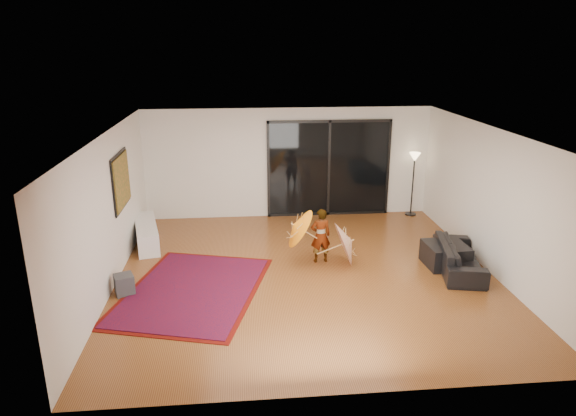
{
  "coord_description": "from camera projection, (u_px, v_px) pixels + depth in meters",
  "views": [
    {
      "loc": [
        -1.17,
        -8.78,
        4.19
      ],
      "look_at": [
        -0.28,
        0.71,
        1.1
      ],
      "focal_mm": 32.0,
      "sensor_mm": 36.0,
      "label": 1
    }
  ],
  "objects": [
    {
      "name": "wall_back",
      "position": [
        289.0,
        163.0,
        12.61
      ],
      "size": [
        7.0,
        0.0,
        7.0
      ],
      "primitive_type": "plane",
      "rotation": [
        1.57,
        0.0,
        0.0
      ],
      "color": "silver",
      "rests_on": "floor"
    },
    {
      "name": "floor_lamp",
      "position": [
        414.0,
        166.0,
        12.67
      ],
      "size": [
        0.28,
        0.28,
        1.6
      ],
      "color": "black",
      "rests_on": "floor"
    },
    {
      "name": "sofa",
      "position": [
        459.0,
        256.0,
        9.84
      ],
      "size": [
        1.08,
        1.95,
        0.54
      ],
      "primitive_type": "imported",
      "rotation": [
        0.0,
        0.0,
        1.36
      ],
      "color": "black",
      "rests_on": "floor"
    },
    {
      "name": "media_console",
      "position": [
        147.0,
        233.0,
        11.11
      ],
      "size": [
        0.79,
        1.76,
        0.47
      ],
      "primitive_type": "cube",
      "rotation": [
        0.0,
        0.0,
        0.22
      ],
      "color": "white",
      "rests_on": "floor"
    },
    {
      "name": "wall_left",
      "position": [
        109.0,
        212.0,
        8.98
      ],
      "size": [
        0.0,
        7.0,
        7.0
      ],
      "primitive_type": "plane",
      "rotation": [
        1.57,
        0.0,
        1.57
      ],
      "color": "silver",
      "rests_on": "floor"
    },
    {
      "name": "ottoman",
      "position": [
        445.0,
        255.0,
        10.04
      ],
      "size": [
        0.8,
        0.8,
        0.44
      ],
      "primitive_type": "cube",
      "rotation": [
        0.0,
        0.0,
        0.04
      ],
      "color": "black",
      "rests_on": "floor"
    },
    {
      "name": "speaker",
      "position": [
        124.0,
        284.0,
        8.91
      ],
      "size": [
        0.4,
        0.4,
        0.36
      ],
      "primitive_type": "cube",
      "rotation": [
        0.0,
        0.0,
        0.38
      ],
      "color": "#424244",
      "rests_on": "floor"
    },
    {
      "name": "ceiling",
      "position": [
        308.0,
        132.0,
        8.88
      ],
      "size": [
        7.0,
        7.0,
        0.0
      ],
      "primitive_type": "plane",
      "rotation": [
        3.14,
        0.0,
        0.0
      ],
      "color": "white",
      "rests_on": "wall_back"
    },
    {
      "name": "sliding_door",
      "position": [
        329.0,
        168.0,
        12.71
      ],
      "size": [
        3.06,
        0.07,
        2.4
      ],
      "color": "black",
      "rests_on": "wall_back"
    },
    {
      "name": "persian_rug",
      "position": [
        193.0,
        290.0,
        9.06
      ],
      "size": [
        2.97,
        3.59,
        0.02
      ],
      "rotation": [
        0.0,
        0.0,
        -0.27
      ],
      "color": "#590C07",
      "rests_on": "floor"
    },
    {
      "name": "wall_front",
      "position": [
        346.0,
        298.0,
        5.98
      ],
      "size": [
        7.0,
        0.0,
        7.0
      ],
      "primitive_type": "plane",
      "rotation": [
        -1.57,
        0.0,
        0.0
      ],
      "color": "silver",
      "rests_on": "floor"
    },
    {
      "name": "floor",
      "position": [
        306.0,
        274.0,
        9.71
      ],
      "size": [
        7.0,
        7.0,
        0.0
      ],
      "primitive_type": "plane",
      "color": "brown",
      "rests_on": "ground"
    },
    {
      "name": "wall_right",
      "position": [
        492.0,
        201.0,
        9.61
      ],
      "size": [
        0.0,
        7.0,
        7.0
      ],
      "primitive_type": "plane",
      "rotation": [
        1.57,
        0.0,
        -1.57
      ],
      "color": "silver",
      "rests_on": "floor"
    },
    {
      "name": "painting",
      "position": [
        121.0,
        181.0,
        9.84
      ],
      "size": [
        0.04,
        1.28,
        1.08
      ],
      "color": "black",
      "rests_on": "wall_left"
    },
    {
      "name": "child",
      "position": [
        321.0,
        236.0,
        10.11
      ],
      "size": [
        0.43,
        0.31,
        1.1
      ],
      "primitive_type": "imported",
      "rotation": [
        0.0,
        0.0,
        3.25
      ],
      "color": "#999999",
      "rests_on": "floor"
    },
    {
      "name": "parasol_orange",
      "position": [
        293.0,
        229.0,
        9.96
      ],
      "size": [
        0.59,
        0.83,
        0.88
      ],
      "rotation": [
        0.0,
        -1.0,
        0.0
      ],
      "color": "orange",
      "rests_on": "child"
    },
    {
      "name": "parasol_white",
      "position": [
        352.0,
        240.0,
        10.04
      ],
      "size": [
        0.52,
        0.9,
        0.93
      ],
      "rotation": [
        0.0,
        1.21,
        0.0
      ],
      "color": "silver",
      "rests_on": "floor"
    }
  ]
}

